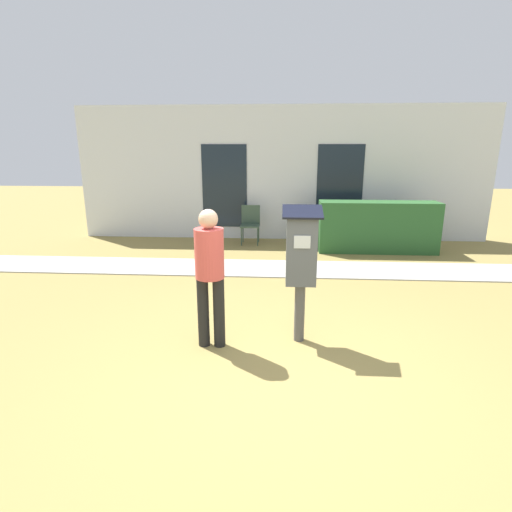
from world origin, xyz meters
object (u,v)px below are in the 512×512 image
Objects in this scene: outdoor_chair_left at (250,221)px; outdoor_chair_middle at (306,224)px; person_standing at (210,268)px; parking_meter at (301,257)px.

outdoor_chair_left and outdoor_chair_middle have the same top height.
outdoor_chair_left is at bearing 62.36° from person_standing.
person_standing is 5.20m from outdoor_chair_left.
parking_meter is 1.01× the size of person_standing.
outdoor_chair_middle is (1.30, -0.24, 0.00)m from outdoor_chair_left.
parking_meter is 1.03m from person_standing.
parking_meter reaches higher than outdoor_chair_left.
parking_meter is 5.11m from outdoor_chair_left.
parking_meter is 4.79m from outdoor_chair_middle.
outdoor_chair_middle is (0.34, 4.75, -0.49)m from parking_meter.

